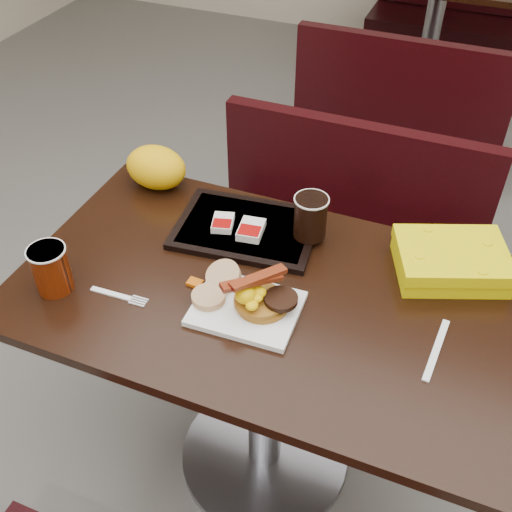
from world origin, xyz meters
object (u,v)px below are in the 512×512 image
at_px(platter, 246,309).
at_px(fork, 111,294).
at_px(coffee_cup_far, 310,217).
at_px(pancake_stack, 262,302).
at_px(hashbrown_sleeve_right, 251,230).
at_px(paper_bag, 156,167).
at_px(knife, 436,350).
at_px(bench_near_n, 336,240).
at_px(bench_far_n, 448,4).
at_px(bench_far_s, 405,96).
at_px(table_near, 266,386).
at_px(tray, 246,229).
at_px(hashbrown_sleeve_left, 223,223).
at_px(table_far, 430,41).
at_px(clamshell, 451,261).
at_px(coffee_cup_near, 51,269).

height_order(platter, fork, platter).
bearing_deg(coffee_cup_far, pancake_stack, -94.17).
xyz_separation_m(hashbrown_sleeve_right, coffee_cup_far, (0.14, 0.05, 0.05)).
bearing_deg(hashbrown_sleeve_right, paper_bag, 152.75).
xyz_separation_m(platter, fork, (-0.32, -0.07, -0.00)).
bearing_deg(knife, hashbrown_sleeve_right, -106.78).
distance_m(bench_near_n, bench_far_n, 2.60).
relative_size(bench_far_s, platter, 4.18).
height_order(bench_far_n, coffee_cup_far, coffee_cup_far).
relative_size(table_near, hashbrown_sleeve_right, 14.48).
height_order(pancake_stack, coffee_cup_far, coffee_cup_far).
relative_size(tray, hashbrown_sleeve_left, 5.07).
height_order(table_far, hashbrown_sleeve_left, hashbrown_sleeve_left).
bearing_deg(hashbrown_sleeve_right, bench_far_s, 78.60).
bearing_deg(clamshell, hashbrown_sleeve_right, 166.22).
height_order(bench_near_n, coffee_cup_near, coffee_cup_near).
distance_m(coffee_cup_near, knife, 0.89).
bearing_deg(bench_far_s, hashbrown_sleeve_right, -93.60).
relative_size(tray, paper_bag, 2.06).
xyz_separation_m(table_far, coffee_cup_near, (-0.47, -2.78, 0.43)).
height_order(knife, hashbrown_sleeve_right, hashbrown_sleeve_right).
distance_m(table_far, fork, 2.80).
distance_m(coffee_cup_near, paper_bag, 0.47).
bearing_deg(table_near, fork, -155.89).
height_order(bench_far_n, hashbrown_sleeve_right, hashbrown_sleeve_right).
bearing_deg(bench_near_n, bench_far_n, 90.00).
distance_m(bench_near_n, hashbrown_sleeve_left, 0.70).
relative_size(hashbrown_sleeve_right, paper_bag, 0.47).
bearing_deg(paper_bag, bench_far_n, 81.50).
bearing_deg(platter, table_near, 73.35).
distance_m(fork, knife, 0.75).
height_order(bench_near_n, hashbrown_sleeve_right, hashbrown_sleeve_right).
bearing_deg(coffee_cup_near, platter, 12.53).
bearing_deg(tray, hashbrown_sleeve_left, -165.95).
relative_size(bench_far_s, hashbrown_sleeve_left, 13.87).
height_order(bench_far_s, pancake_stack, pancake_stack).
xyz_separation_m(pancake_stack, paper_bag, (-0.46, 0.35, 0.04)).
bearing_deg(coffee_cup_far, bench_near_n, 93.83).
bearing_deg(fork, table_far, 80.91).
xyz_separation_m(table_far, bench_far_n, (0.00, 0.70, -0.02)).
relative_size(bench_near_n, pancake_stack, 8.32).
bearing_deg(fork, coffee_cup_far, 42.59).
height_order(coffee_cup_near, coffee_cup_far, coffee_cup_far).
relative_size(hashbrown_sleeve_right, clamshell, 0.32).
xyz_separation_m(bench_near_n, bench_far_n, (0.00, 2.60, 0.00)).
xyz_separation_m(table_near, hashbrown_sleeve_right, (-0.11, 0.16, 0.40)).
height_order(table_far, coffee_cup_far, coffee_cup_far).
relative_size(knife, hashbrown_sleeve_right, 2.24).
bearing_deg(pancake_stack, tray, 120.02).
bearing_deg(bench_far_s, hashbrown_sleeve_left, -96.23).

